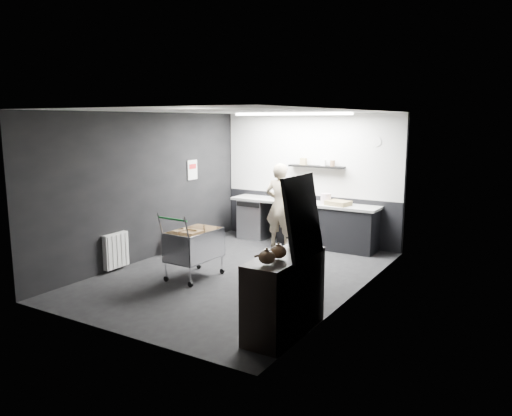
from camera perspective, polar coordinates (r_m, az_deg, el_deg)
The scene contains 22 objects.
floor at distance 8.47m, azimuth -1.92°, elevation -7.57°, with size 5.50×5.50×0.00m, color black.
ceiling at distance 8.07m, azimuth -2.04°, elevation 11.02°, with size 5.50×5.50×0.00m, color silver.
wall_back at distance 10.55m, azimuth 6.19°, elevation 3.40°, with size 5.50×5.50×0.00m, color black.
wall_front at distance 6.08m, azimuth -16.25°, elevation -1.85°, with size 5.50×5.50×0.00m, color black.
wall_left at distance 9.39m, azimuth -12.28°, elevation 2.40°, with size 5.50×5.50×0.00m, color black.
wall_right at distance 7.28m, azimuth 11.34°, elevation 0.27°, with size 5.50×5.50×0.00m, color black.
kitchen_wall_panel at distance 10.49m, azimuth 6.20°, elevation 6.10°, with size 3.95×0.02×1.70m, color silver.
dado_panel at distance 10.67m, azimuth 6.06°, elevation -1.15°, with size 3.95×0.02×1.00m, color black.
floating_shelf at distance 10.33m, azimuth 6.93°, elevation 4.74°, with size 1.20×0.22×0.04m, color black.
wall_clock at distance 9.96m, azimuth 13.59°, elevation 7.40°, with size 0.20×0.20×0.03m, color silver.
poster at distance 10.33m, azimuth -7.29°, elevation 4.35°, with size 0.02×0.30×0.40m, color silver.
poster_red_band at distance 10.32m, azimuth -7.28°, elevation 4.73°, with size 0.01×0.22×0.10m, color red.
radiator at distance 8.92m, azimuth -15.72°, elevation -4.70°, with size 0.10×0.50×0.60m, color silver.
ceiling_strip at distance 9.67m, azimuth 4.06°, elevation 10.66°, with size 2.40×0.20×0.04m, color white.
prep_counter at distance 10.34m, azimuth 6.01°, elevation -1.75°, with size 3.20×0.61×0.90m.
person at distance 10.06m, azimuth 2.77°, elevation 0.29°, with size 0.63×0.41×1.72m, color #C2B799.
shopping_cart at distance 8.22m, azimuth -7.10°, elevation -4.44°, with size 0.62×0.99×1.08m.
sideboard at distance 6.09m, azimuth 3.52°, elevation -8.66°, with size 0.55×1.29×1.93m.
fire_extinguisher at distance 9.76m, azimuth -9.97°, elevation -4.04°, with size 0.13×0.13×0.44m.
cardboard_box at distance 9.95m, azimuth 9.37°, elevation 0.56°, with size 0.45×0.34×0.09m, color olive.
pink_tub at distance 10.10m, azimuth 7.99°, elevation 1.07°, with size 0.21×0.21×0.21m, color silver.
white_container at distance 10.53m, azimuth 2.30°, elevation 1.46°, with size 0.20×0.16×0.18m, color silver.
Camera 1 is at (4.40, -6.76, 2.56)m, focal length 35.00 mm.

